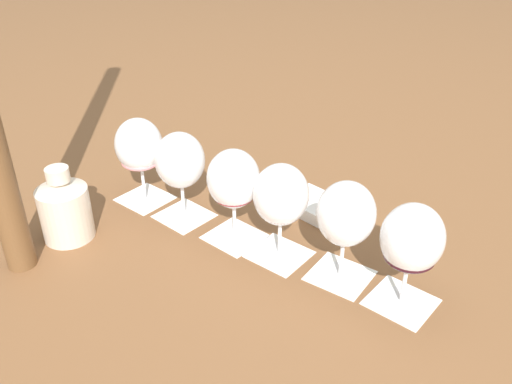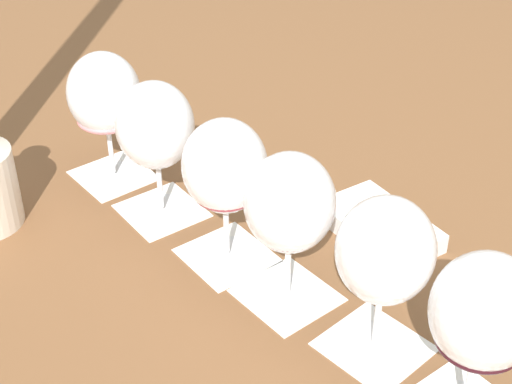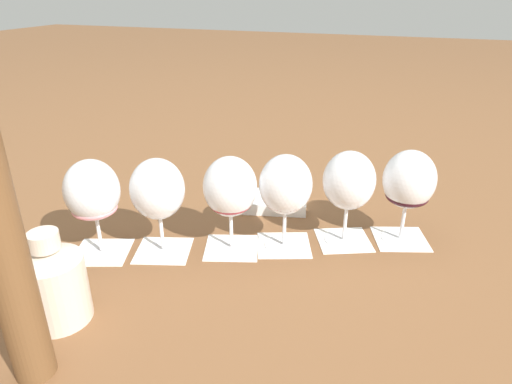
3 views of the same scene
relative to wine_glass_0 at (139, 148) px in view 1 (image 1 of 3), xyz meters
name	(u,v)px [view 1 (image 1 of 3)]	position (x,y,z in m)	size (l,w,h in m)	color
ground_plane	(256,245)	(0.27, 0.12, -0.12)	(8.00, 8.00, 0.00)	brown
tasting_card_0	(145,198)	(0.00, 0.00, -0.12)	(0.13, 0.13, 0.00)	white
tasting_card_1	(184,216)	(0.11, 0.04, -0.12)	(0.13, 0.12, 0.00)	white
tasting_card_2	(235,236)	(0.23, 0.10, -0.12)	(0.13, 0.12, 0.00)	white
tasting_card_3	(279,254)	(0.32, 0.14, -0.12)	(0.13, 0.13, 0.00)	white
tasting_card_4	(340,275)	(0.43, 0.20, -0.12)	(0.13, 0.13, 0.00)	white
tasting_card_5	(401,302)	(0.53, 0.24, -0.12)	(0.13, 0.12, 0.00)	white
wine_glass_0	(139,148)	(0.00, 0.00, 0.00)	(0.10, 0.10, 0.19)	white
wine_glass_1	(180,164)	(0.11, 0.04, 0.00)	(0.10, 0.10, 0.19)	white
wine_glass_2	(234,183)	(0.23, 0.10, 0.00)	(0.10, 0.10, 0.19)	white
wine_glass_3	(281,199)	(0.32, 0.14, 0.00)	(0.10, 0.10, 0.19)	white
wine_glass_4	(346,218)	(0.43, 0.20, 0.00)	(0.10, 0.10, 0.19)	white
wine_glass_5	(412,242)	(0.53, 0.24, 0.00)	(0.10, 0.10, 0.19)	white
ceramic_vase	(65,208)	(0.06, -0.18, -0.06)	(0.10, 0.10, 0.15)	beige
snack_dish	(324,208)	(0.25, 0.29, -0.11)	(0.17, 0.13, 0.06)	white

